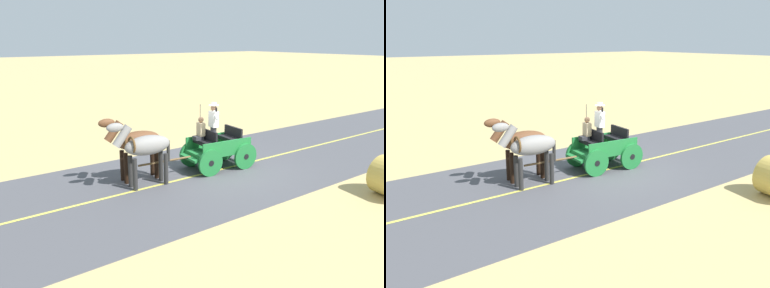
% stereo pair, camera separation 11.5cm
% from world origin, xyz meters
% --- Properties ---
extents(ground_plane, '(200.00, 200.00, 0.00)m').
position_xyz_m(ground_plane, '(0.00, 0.00, 0.00)').
color(ground_plane, tan).
extents(road_surface, '(6.73, 160.00, 0.01)m').
position_xyz_m(road_surface, '(0.00, 0.00, 0.00)').
color(road_surface, '#4C4C51').
rests_on(road_surface, ground).
extents(road_centre_stripe, '(0.12, 160.00, 0.00)m').
position_xyz_m(road_centre_stripe, '(0.00, 0.00, 0.01)').
color(road_centre_stripe, '#DBCC4C').
rests_on(road_centre_stripe, road_surface).
extents(horse_drawn_carriage, '(1.61, 4.52, 2.50)m').
position_xyz_m(horse_drawn_carriage, '(0.26, 0.11, 0.82)').
color(horse_drawn_carriage, '#1E7233').
rests_on(horse_drawn_carriage, ground).
extents(horse_near_side, '(0.68, 2.14, 2.21)m').
position_xyz_m(horse_near_side, '(0.18, 3.16, 1.32)').
color(horse_near_side, gray).
rests_on(horse_near_side, ground).
extents(horse_off_side, '(0.75, 2.14, 2.21)m').
position_xyz_m(horse_off_side, '(0.89, 3.10, 1.32)').
color(horse_off_side, brown).
rests_on(horse_off_side, ground).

